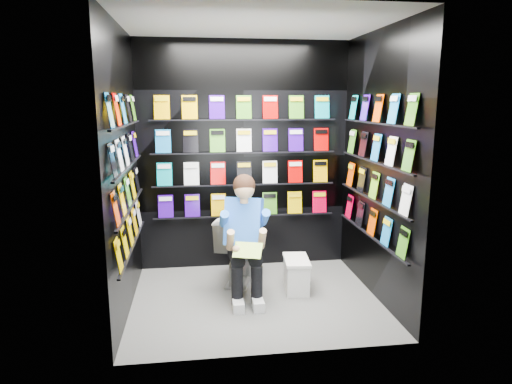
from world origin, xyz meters
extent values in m
plane|color=#585856|center=(0.00, 0.00, 0.00)|extent=(2.40, 2.40, 0.00)
plane|color=white|center=(0.00, 0.00, 2.60)|extent=(2.40, 2.40, 0.00)
cube|color=black|center=(0.00, 1.00, 1.30)|extent=(2.40, 0.04, 2.60)
cube|color=black|center=(0.00, -1.00, 1.30)|extent=(2.40, 0.04, 2.60)
cube|color=black|center=(-1.20, 0.00, 1.30)|extent=(0.04, 2.00, 2.60)
cube|color=black|center=(1.20, 0.00, 1.30)|extent=(0.04, 2.00, 2.60)
imported|color=silver|center=(-0.10, 0.53, 0.37)|extent=(0.63, 0.84, 0.73)
cube|color=silver|center=(0.45, 0.18, 0.15)|extent=(0.26, 0.43, 0.31)
cube|color=silver|center=(0.45, 0.18, 0.32)|extent=(0.29, 0.45, 0.03)
cube|color=green|center=(-0.10, -0.20, 0.58)|extent=(0.30, 0.23, 0.11)
camera|label=1|loc=(-0.57, -4.17, 1.93)|focal=32.00mm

